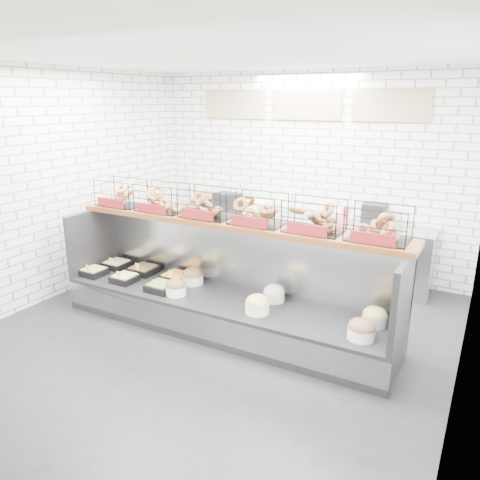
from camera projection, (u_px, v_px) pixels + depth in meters
The scene contains 5 objects.
ground at pixel (209, 339), 5.24m from camera, with size 5.50×5.50×0.00m, color black.
room_shell at pixel (235, 149), 5.16m from camera, with size 5.02×5.51×3.01m.
display_case at pixel (224, 301), 5.44m from camera, with size 4.00×0.90×1.20m.
bagel_shelf at pixel (231, 209), 5.28m from camera, with size 4.10×0.50×0.40m.
prep_counter at pixel (294, 243), 7.15m from camera, with size 4.00×0.60×1.20m.
Camera 1 is at (2.58, -3.95, 2.58)m, focal length 35.00 mm.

